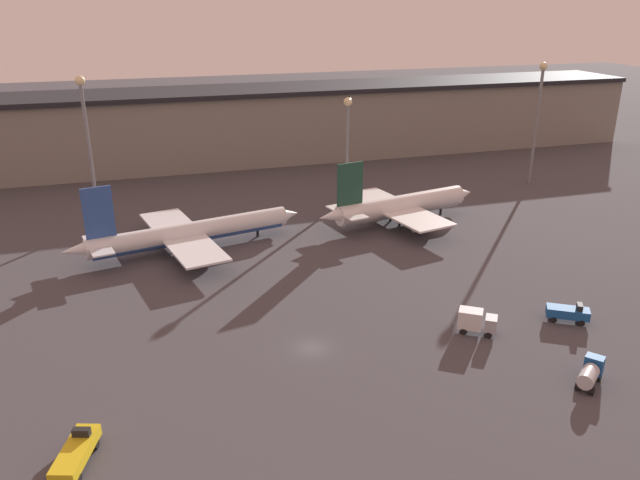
{
  "coord_description": "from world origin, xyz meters",
  "views": [
    {
      "loc": [
        -19.28,
        -66.49,
        41.86
      ],
      "look_at": [
        7.74,
        21.31,
        6.0
      ],
      "focal_mm": 35.0,
      "sensor_mm": 36.0,
      "label": 1
    }
  ],
  "objects_px": {
    "service_vehicle_1": "(476,321)",
    "service_vehicle_3": "(76,453)",
    "airplane_0": "(188,233)",
    "airplane_1": "(400,206)",
    "service_vehicle_2": "(590,373)",
    "service_vehicle_0": "(568,313)"
  },
  "relations": [
    {
      "from": "service_vehicle_2",
      "to": "airplane_1",
      "type": "bearing_deg",
      "value": 50.69
    },
    {
      "from": "service_vehicle_0",
      "to": "service_vehicle_1",
      "type": "xyz_separation_m",
      "value": [
        -13.84,
        0.96,
        0.47
      ]
    },
    {
      "from": "airplane_1",
      "to": "service_vehicle_1",
      "type": "distance_m",
      "value": 43.9
    },
    {
      "from": "airplane_1",
      "to": "service_vehicle_3",
      "type": "bearing_deg",
      "value": -148.46
    },
    {
      "from": "airplane_0",
      "to": "service_vehicle_0",
      "type": "xyz_separation_m",
      "value": [
        47.16,
        -42.15,
        -1.8
      ]
    },
    {
      "from": "service_vehicle_0",
      "to": "service_vehicle_3",
      "type": "height_order",
      "value": "service_vehicle_0"
    },
    {
      "from": "service_vehicle_1",
      "to": "service_vehicle_3",
      "type": "bearing_deg",
      "value": -132.67
    },
    {
      "from": "airplane_0",
      "to": "airplane_1",
      "type": "bearing_deg",
      "value": -9.08
    },
    {
      "from": "airplane_1",
      "to": "service_vehicle_1",
      "type": "height_order",
      "value": "airplane_1"
    },
    {
      "from": "airplane_0",
      "to": "airplane_1",
      "type": "distance_m",
      "value": 41.38
    },
    {
      "from": "service_vehicle_1",
      "to": "airplane_0",
      "type": "bearing_deg",
      "value": 163.69
    },
    {
      "from": "service_vehicle_1",
      "to": "airplane_1",
      "type": "bearing_deg",
      "value": 114.2
    },
    {
      "from": "airplane_0",
      "to": "service_vehicle_3",
      "type": "relative_size",
      "value": 5.57
    },
    {
      "from": "airplane_0",
      "to": "service_vehicle_1",
      "type": "height_order",
      "value": "airplane_0"
    },
    {
      "from": "airplane_0",
      "to": "service_vehicle_0",
      "type": "relative_size",
      "value": 7.21
    },
    {
      "from": "airplane_0",
      "to": "service_vehicle_2",
      "type": "distance_m",
      "value": 68.43
    },
    {
      "from": "airplane_0",
      "to": "airplane_1",
      "type": "xyz_separation_m",
      "value": [
        41.33,
        1.93,
        0.37
      ]
    },
    {
      "from": "service_vehicle_1",
      "to": "service_vehicle_3",
      "type": "xyz_separation_m",
      "value": [
        -49.48,
        -11.07,
        -0.51
      ]
    },
    {
      "from": "service_vehicle_0",
      "to": "service_vehicle_2",
      "type": "bearing_deg",
      "value": -86.64
    },
    {
      "from": "airplane_1",
      "to": "service_vehicle_2",
      "type": "xyz_separation_m",
      "value": [
        -1.64,
        -57.66,
        -1.9
      ]
    },
    {
      "from": "airplane_1",
      "to": "service_vehicle_2",
      "type": "bearing_deg",
      "value": -103.39
    },
    {
      "from": "service_vehicle_1",
      "to": "service_vehicle_2",
      "type": "bearing_deg",
      "value": -31.6
    }
  ]
}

